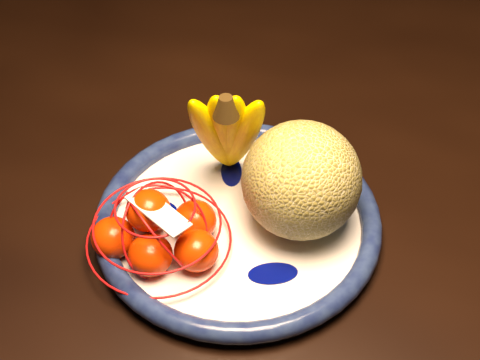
% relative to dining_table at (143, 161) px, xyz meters
% --- Properties ---
extents(dining_table, '(1.48, 0.89, 0.73)m').
position_rel_dining_table_xyz_m(dining_table, '(0.00, 0.00, 0.00)').
color(dining_table, black).
rests_on(dining_table, ground).
extents(fruit_bowl, '(0.32, 0.32, 0.03)m').
position_rel_dining_table_xyz_m(fruit_bowl, '(0.18, -0.16, 0.09)').
color(fruit_bowl, white).
rests_on(fruit_bowl, dining_table).
extents(cantaloupe, '(0.13, 0.13, 0.13)m').
position_rel_dining_table_xyz_m(cantaloupe, '(0.24, -0.14, 0.16)').
color(cantaloupe, olive).
rests_on(cantaloupe, fruit_bowl).
extents(banana_bunch, '(0.11, 0.11, 0.17)m').
position_rel_dining_table_xyz_m(banana_bunch, '(0.15, -0.10, 0.17)').
color(banana_bunch, '#FFE300').
rests_on(banana_bunch, fruit_bowl).
extents(mandarin_bag, '(0.17, 0.17, 0.10)m').
position_rel_dining_table_xyz_m(mandarin_bag, '(0.10, -0.21, 0.12)').
color(mandarin_bag, '#F22A00').
rests_on(mandarin_bag, fruit_bowl).
extents(price_tag, '(0.08, 0.06, 0.01)m').
position_rel_dining_table_xyz_m(price_tag, '(0.11, -0.22, 0.16)').
color(price_tag, white).
rests_on(price_tag, mandarin_bag).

